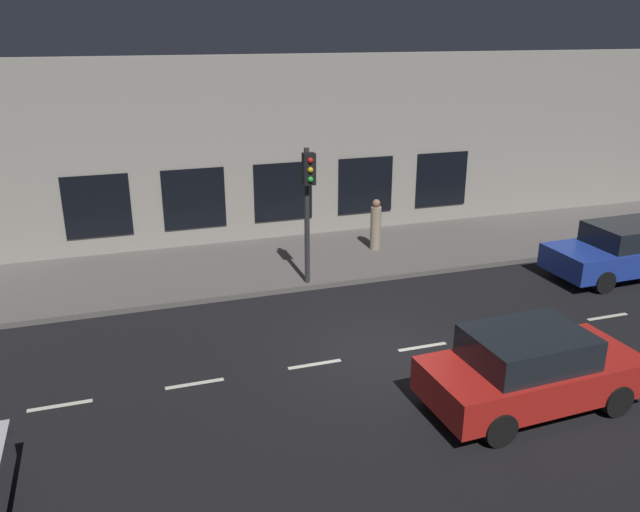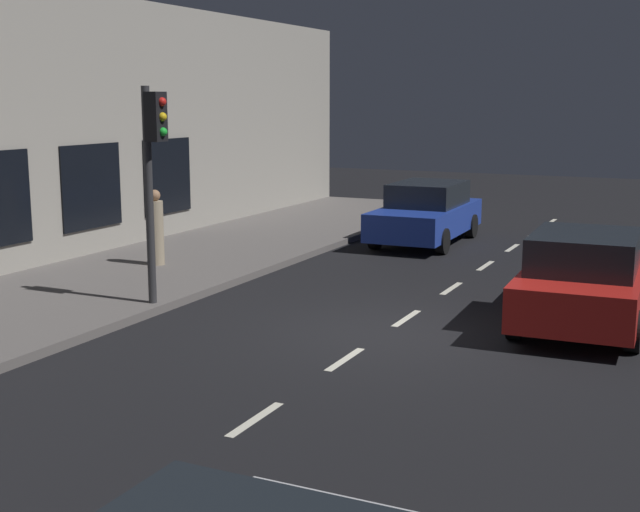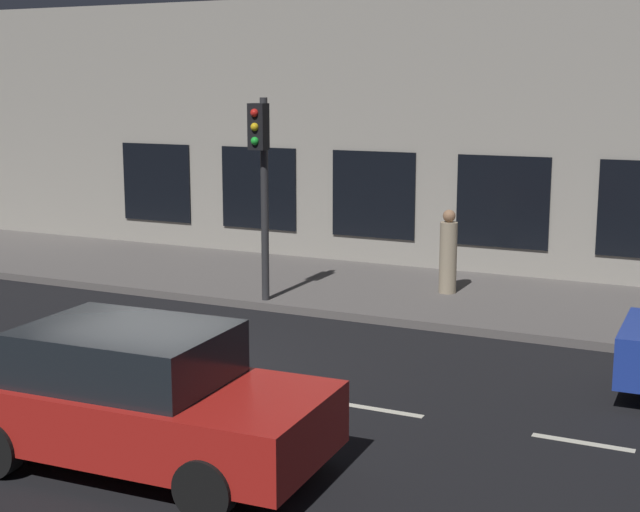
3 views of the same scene
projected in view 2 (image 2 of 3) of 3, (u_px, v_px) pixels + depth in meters
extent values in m
plane|color=black|center=(385.00, 333.00, 13.75)|extent=(60.00, 60.00, 0.00)
cube|color=#5B5654|center=(83.00, 291.00, 16.40)|extent=(4.50, 32.00, 0.15)
cube|color=black|center=(168.00, 176.00, 22.28)|extent=(0.04, 2.00, 1.95)
cube|color=black|center=(92.00, 186.00, 19.67)|extent=(0.04, 2.00, 1.95)
cube|color=beige|center=(552.00, 222.00, 26.14)|extent=(0.12, 1.20, 0.01)
cube|color=beige|center=(534.00, 233.00, 23.84)|extent=(0.12, 1.20, 0.01)
cube|color=beige|center=(512.00, 248.00, 21.54)|extent=(0.12, 1.20, 0.01)
cube|color=beige|center=(485.00, 266.00, 19.24)|extent=(0.12, 1.20, 0.01)
cube|color=beige|center=(451.00, 288.00, 16.93)|extent=(0.12, 1.20, 0.01)
cube|color=beige|center=(407.00, 318.00, 14.63)|extent=(0.12, 1.20, 0.01)
cube|color=beige|center=(345.00, 359.00, 12.33)|extent=(0.12, 1.20, 0.01)
cube|color=beige|center=(255.00, 419.00, 10.02)|extent=(0.12, 1.20, 0.01)
cylinder|color=#2D2D30|center=(149.00, 197.00, 14.79)|extent=(0.14, 0.14, 3.79)
cube|color=black|center=(156.00, 117.00, 14.45)|extent=(0.26, 0.32, 0.84)
sphere|color=red|center=(162.00, 102.00, 14.34)|extent=(0.15, 0.15, 0.15)
sphere|color=gold|center=(162.00, 117.00, 14.39)|extent=(0.15, 0.15, 0.15)
sphere|color=green|center=(163.00, 132.00, 14.44)|extent=(0.15, 0.15, 0.15)
cube|color=#1E389E|center=(426.00, 219.00, 22.15)|extent=(1.97, 4.51, 0.70)
cube|color=black|center=(428.00, 194.00, 22.19)|extent=(1.69, 2.36, 0.60)
cylinder|color=black|center=(443.00, 241.00, 20.62)|extent=(0.24, 0.65, 0.64)
cylinder|color=black|center=(375.00, 237.00, 21.32)|extent=(0.24, 0.65, 0.64)
cylinder|color=black|center=(471.00, 226.00, 23.10)|extent=(0.24, 0.65, 0.64)
cylinder|color=black|center=(410.00, 222.00, 23.80)|extent=(0.24, 0.65, 0.64)
cube|color=red|center=(584.00, 288.00, 14.10)|extent=(2.04, 4.29, 0.70)
cube|color=black|center=(585.00, 251.00, 13.83)|extent=(1.73, 2.26, 0.60)
cylinder|color=black|center=(542.00, 286.00, 15.67)|extent=(0.25, 0.65, 0.64)
cylinder|color=black|center=(516.00, 319.00, 13.31)|extent=(0.25, 0.65, 0.64)
cylinder|color=black|center=(633.00, 331.00, 12.64)|extent=(0.25, 0.65, 0.64)
cylinder|color=gray|center=(156.00, 233.00, 18.48)|extent=(0.45, 0.45, 1.40)
sphere|color=#936B4C|center=(155.00, 195.00, 18.33)|extent=(0.25, 0.25, 0.25)
cube|color=#936B4C|center=(152.00, 195.00, 18.42)|extent=(0.07, 0.08, 0.07)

